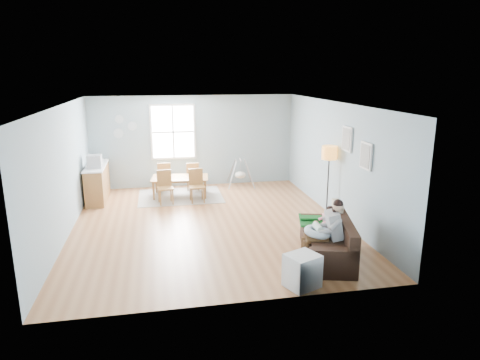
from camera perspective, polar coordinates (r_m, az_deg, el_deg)
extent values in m
cube|color=#9A5D36|center=(9.83, -4.16, -6.05)|extent=(8.40, 9.40, 0.08)
cube|color=silver|center=(9.23, -4.51, 11.95)|extent=(8.40, 9.40, 0.60)
cube|color=#8AA5B5|center=(14.00, -6.61, 5.89)|extent=(8.40, 0.08, 3.90)
cube|color=#8AA5B5|center=(5.04, 2.13, -9.31)|extent=(8.40, 0.08, 3.90)
cube|color=#8AA5B5|center=(9.87, -29.04, 0.66)|extent=(0.08, 9.40, 3.90)
cube|color=#8AA5B5|center=(10.74, 18.33, 2.71)|extent=(0.08, 9.40, 3.90)
cube|color=silver|center=(12.75, -8.92, 6.36)|extent=(1.32, 0.06, 1.62)
cube|color=white|center=(12.72, -8.91, 6.34)|extent=(1.20, 0.02, 1.50)
cube|color=silver|center=(12.71, -8.91, 6.34)|extent=(1.20, 0.03, 0.04)
cube|color=silver|center=(12.71, -8.91, 6.34)|extent=(0.04, 0.03, 1.50)
cube|color=silver|center=(8.81, 16.47, 3.10)|extent=(0.04, 0.44, 0.54)
cube|color=slate|center=(8.80, 16.32, 3.10)|extent=(0.01, 0.36, 0.46)
cube|color=silver|center=(9.57, 14.10, 5.33)|extent=(0.04, 0.44, 0.54)
cube|color=slate|center=(9.56, 13.96, 5.32)|extent=(0.01, 0.36, 0.46)
cylinder|color=#97AAB6|center=(12.74, -15.80, 7.80)|extent=(0.24, 0.02, 0.24)
cylinder|color=#97AAB6|center=(12.74, -14.16, 7.00)|extent=(0.26, 0.02, 0.26)
cylinder|color=#97AAB6|center=(12.79, -15.91, 6.01)|extent=(0.28, 0.02, 0.28)
cube|color=black|center=(8.22, 11.42, -8.78)|extent=(1.26, 2.04, 0.38)
cube|color=black|center=(8.13, 13.77, -6.26)|extent=(0.64, 1.88, 0.39)
cube|color=black|center=(7.33, 12.45, -9.51)|extent=(0.83, 0.38, 0.14)
cube|color=black|center=(8.91, 10.75, -5.08)|extent=(0.83, 0.38, 0.14)
cube|color=#166323|center=(8.69, 10.83, -5.33)|extent=(1.03, 0.93, 0.04)
cube|color=#BDAC90|center=(8.54, 12.82, -4.32)|extent=(0.21, 0.47, 0.46)
cube|color=gray|center=(7.79, 12.43, -5.87)|extent=(0.36, 0.42, 0.52)
sphere|color=tan|center=(7.69, 12.94, -3.45)|extent=(0.19, 0.19, 0.19)
sphere|color=black|center=(7.68, 12.95, -3.17)|extent=(0.18, 0.18, 0.18)
cylinder|color=#3A2615|center=(7.72, 10.24, -7.85)|extent=(0.41, 0.20, 0.14)
cylinder|color=#3A2615|center=(7.89, 9.97, -7.33)|extent=(0.41, 0.20, 0.14)
cylinder|color=#3A2615|center=(7.78, 8.78, -9.63)|extent=(0.11, 0.11, 0.47)
cylinder|color=#3A2615|center=(7.96, 8.53, -9.08)|extent=(0.11, 0.11, 0.47)
cube|color=black|center=(7.85, 8.22, -10.95)|extent=(0.22, 0.12, 0.08)
cube|color=black|center=(8.02, 7.99, -10.38)|extent=(0.22, 0.12, 0.08)
torus|color=silver|center=(7.79, 10.32, -6.83)|extent=(0.59, 0.58, 0.20)
cylinder|color=silver|center=(7.76, 10.35, -6.27)|extent=(0.13, 0.28, 0.12)
sphere|color=tan|center=(7.90, 10.09, -5.74)|extent=(0.10, 0.10, 0.10)
cube|color=white|center=(8.24, 11.67, -5.47)|extent=(0.22, 0.25, 0.31)
sphere|color=tan|center=(8.18, 11.92, -4.04)|extent=(0.15, 0.15, 0.15)
sphere|color=black|center=(8.17, 11.93, -3.87)|extent=(0.14, 0.14, 0.14)
cylinder|color=#EB3987|center=(8.18, 10.32, -6.56)|extent=(0.27, 0.11, 0.08)
cylinder|color=#EB3987|center=(8.29, 10.12, -6.27)|extent=(0.27, 0.11, 0.08)
cylinder|color=#EB3987|center=(8.21, 9.45, -7.58)|extent=(0.07, 0.07, 0.26)
cylinder|color=#EB3987|center=(8.32, 9.26, -7.27)|extent=(0.07, 0.07, 0.26)
cylinder|color=black|center=(10.42, 11.41, -4.79)|extent=(0.30, 0.30, 0.03)
cylinder|color=black|center=(10.20, 11.61, -0.87)|extent=(0.03, 0.03, 1.51)
cylinder|color=orange|center=(10.03, 11.84, 3.58)|extent=(0.34, 0.34, 0.30)
cube|color=silver|center=(7.06, 8.30, -11.88)|extent=(0.62, 0.60, 0.55)
cube|color=black|center=(6.93, 6.92, -12.37)|extent=(0.17, 0.35, 0.44)
cube|color=gray|center=(12.00, -7.94, -2.13)|extent=(2.28, 1.74, 0.01)
imported|color=brown|center=(11.93, -7.98, -0.92)|extent=(1.62, 1.02, 0.54)
cube|color=olive|center=(11.26, -9.91, -1.09)|extent=(0.44, 0.44, 0.04)
cube|color=olive|center=(11.38, -10.08, 0.28)|extent=(0.38, 0.08, 0.43)
cylinder|color=olive|center=(11.15, -10.56, -2.42)|extent=(0.04, 0.04, 0.42)
cylinder|color=olive|center=(11.19, -8.93, -2.28)|extent=(0.04, 0.04, 0.42)
cylinder|color=olive|center=(11.46, -10.77, -1.97)|extent=(0.04, 0.04, 0.42)
cylinder|color=olive|center=(11.49, -9.18, -1.85)|extent=(0.04, 0.04, 0.42)
cube|color=olive|center=(11.30, -5.76, -0.90)|extent=(0.42, 0.42, 0.04)
cube|color=olive|center=(11.42, -5.92, 0.47)|extent=(0.38, 0.06, 0.43)
cylinder|color=olive|center=(11.19, -6.42, -2.20)|extent=(0.04, 0.04, 0.42)
cylinder|color=olive|center=(11.23, -4.80, -2.10)|extent=(0.04, 0.04, 0.42)
cylinder|color=olive|center=(11.49, -6.64, -1.76)|extent=(0.04, 0.04, 0.42)
cylinder|color=olive|center=(11.53, -5.06, -1.66)|extent=(0.04, 0.04, 0.42)
cube|color=olive|center=(12.50, -10.04, 0.40)|extent=(0.40, 0.40, 0.04)
cube|color=olive|center=(12.27, -10.09, 1.26)|extent=(0.37, 0.05, 0.43)
cylinder|color=olive|center=(12.70, -9.28, -0.32)|extent=(0.04, 0.04, 0.42)
cylinder|color=olive|center=(12.71, -10.70, -0.37)|extent=(0.04, 0.04, 0.42)
cylinder|color=olive|center=(12.40, -9.27, -0.68)|extent=(0.04, 0.04, 0.42)
cylinder|color=olive|center=(12.40, -10.73, -0.74)|extent=(0.04, 0.04, 0.42)
cube|color=olive|center=(12.54, -6.29, 0.51)|extent=(0.41, 0.41, 0.04)
cube|color=olive|center=(12.32, -6.32, 1.33)|extent=(0.36, 0.07, 0.41)
cylinder|color=olive|center=(12.73, -5.58, -0.19)|extent=(0.04, 0.04, 0.40)
cylinder|color=olive|center=(12.74, -6.95, -0.23)|extent=(0.04, 0.04, 0.40)
cylinder|color=olive|center=(12.44, -5.57, -0.54)|extent=(0.04, 0.04, 0.40)
cylinder|color=olive|center=(12.44, -6.97, -0.58)|extent=(0.04, 0.04, 0.40)
cube|color=brown|center=(12.11, -18.47, -0.36)|extent=(0.46, 1.66, 0.92)
cube|color=silver|center=(12.01, -18.65, 1.82)|extent=(0.50, 1.70, 0.04)
cube|color=#A4A4A8|center=(11.65, -18.82, 2.37)|extent=(0.35, 0.33, 0.33)
cube|color=black|center=(11.68, -19.62, 2.33)|extent=(0.02, 0.27, 0.23)
cylinder|color=#A4A4A8|center=(12.75, 0.05, 2.68)|extent=(0.07, 0.46, 0.04)
ellipsoid|color=beige|center=(12.85, 0.05, 0.68)|extent=(0.33, 0.33, 0.20)
cylinder|color=#A4A4A8|center=(12.80, 0.05, 1.68)|extent=(0.01, 0.01, 0.37)
cylinder|color=#A4A4A8|center=(12.56, -0.99, 0.66)|extent=(0.31, 0.28, 0.81)
cylinder|color=#A4A4A8|center=(12.62, 1.33, 0.72)|extent=(0.27, 0.32, 0.81)
cylinder|color=#A4A4A8|center=(13.06, -1.19, 1.19)|extent=(0.27, 0.32, 0.81)
cylinder|color=#A4A4A8|center=(13.11, 1.04, 1.25)|extent=(0.31, 0.28, 0.81)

